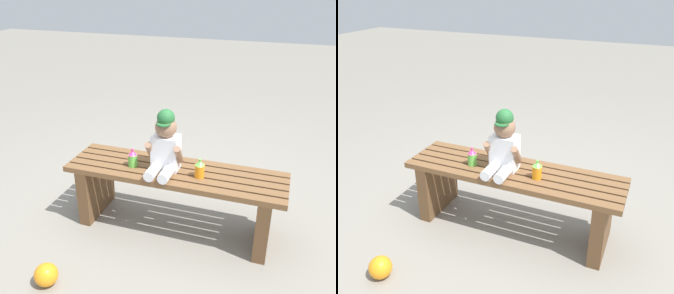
{
  "view_description": "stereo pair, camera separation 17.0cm",
  "coord_description": "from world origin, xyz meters",
  "views": [
    {
      "loc": [
        0.63,
        -2.01,
        1.59
      ],
      "look_at": [
        -0.03,
        -0.05,
        0.62
      ],
      "focal_mm": 39.8,
      "sensor_mm": 36.0,
      "label": 1
    },
    {
      "loc": [
        0.79,
        -1.95,
        1.59
      ],
      "look_at": [
        -0.03,
        -0.05,
        0.62
      ],
      "focal_mm": 39.8,
      "sensor_mm": 36.0,
      "label": 2
    }
  ],
  "objects": [
    {
      "name": "toy_ball",
      "position": [
        -0.52,
        -0.74,
        0.07
      ],
      "size": [
        0.13,
        0.13,
        0.13
      ],
      "primitive_type": "sphere",
      "color": "orange",
      "rests_on": "ground_plane"
    },
    {
      "name": "park_bench",
      "position": [
        0.0,
        0.0,
        0.29
      ],
      "size": [
        1.42,
        0.39,
        0.44
      ],
      "color": "brown",
      "rests_on": "ground_plane"
    },
    {
      "name": "sippy_cup_left",
      "position": [
        -0.28,
        -0.04,
        0.5
      ],
      "size": [
        0.06,
        0.06,
        0.12
      ],
      "color": "#66CC4C",
      "rests_on": "park_bench"
    },
    {
      "name": "sippy_cup_right",
      "position": [
        0.17,
        -0.04,
        0.5
      ],
      "size": [
        0.06,
        0.06,
        0.12
      ],
      "color": "orange",
      "rests_on": "park_bench"
    },
    {
      "name": "ground_plane",
      "position": [
        0.0,
        0.0,
        0.0
      ],
      "size": [
        16.0,
        16.0,
        0.0
      ],
      "primitive_type": "plane",
      "color": "gray"
    },
    {
      "name": "child_figure",
      "position": [
        -0.06,
        -0.02,
        0.62
      ],
      "size": [
        0.23,
        0.27,
        0.4
      ],
      "color": "white",
      "rests_on": "park_bench"
    }
  ]
}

